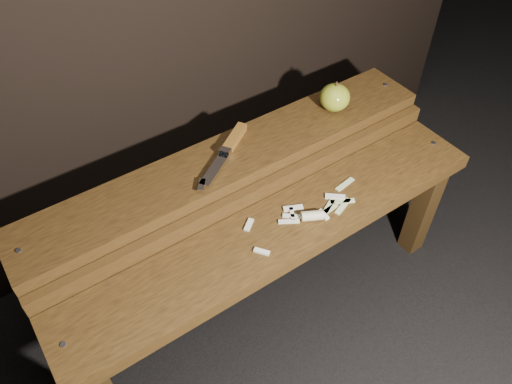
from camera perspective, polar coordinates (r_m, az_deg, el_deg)
ground at (r=1.62m, az=1.23°, el=-12.32°), size 60.00×60.00×0.00m
bench_front_tier at (r=1.30m, az=3.04°, el=-6.12°), size 1.20×0.20×0.42m
bench_rear_tier at (r=1.38m, az=-2.49°, el=1.59°), size 1.20×0.21×0.50m
apple at (r=1.47m, az=8.99°, el=10.63°), size 0.09×0.09×0.09m
knife at (r=1.33m, az=-3.03°, el=5.32°), size 0.24×0.16×0.02m
apple_scraps at (r=1.28m, az=6.44°, el=-2.36°), size 0.37×0.12×0.03m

